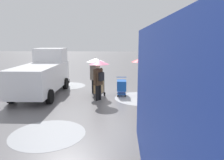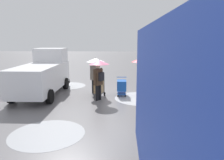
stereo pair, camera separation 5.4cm
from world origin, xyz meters
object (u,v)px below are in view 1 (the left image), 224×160
(shopping_cart_vendor, at_px, (122,86))
(hand_dolly_boxes, at_px, (99,85))
(bare_tree_near, at_px, (222,79))
(pedestrian_white_side, at_px, (141,67))
(street_lamp, at_px, (208,60))
(cargo_van_parked_right, at_px, (43,74))
(pedestrian_pink_side, at_px, (95,67))
(pedestrian_black_side, at_px, (99,71))

(shopping_cart_vendor, height_order, hand_dolly_boxes, hand_dolly_boxes)
(shopping_cart_vendor, xyz_separation_m, bare_tree_near, (-3.06, 5.30, 1.40))
(pedestrian_white_side, relative_size, street_lamp, 0.56)
(shopping_cart_vendor, relative_size, pedestrian_white_side, 0.47)
(hand_dolly_boxes, relative_size, pedestrian_white_side, 0.61)
(pedestrian_white_side, height_order, street_lamp, street_lamp)
(cargo_van_parked_right, xyz_separation_m, pedestrian_pink_side, (-3.02, -0.19, 0.41))
(pedestrian_white_side, bearing_deg, shopping_cart_vendor, 21.04)
(hand_dolly_boxes, bearing_deg, pedestrian_pink_side, -67.56)
(pedestrian_white_side, bearing_deg, bare_tree_near, 108.71)
(shopping_cart_vendor, xyz_separation_m, pedestrian_pink_side, (1.55, -0.39, 1.02))
(pedestrian_pink_side, distance_m, pedestrian_black_side, 1.36)
(cargo_van_parked_right, height_order, hand_dolly_boxes, cargo_van_parked_right)
(hand_dolly_boxes, bearing_deg, pedestrian_black_side, 96.40)
(hand_dolly_boxes, bearing_deg, pedestrian_white_side, -163.79)
(hand_dolly_boxes, xyz_separation_m, pedestrian_black_side, (-0.07, 0.65, 0.90))
(bare_tree_near, bearing_deg, cargo_van_parked_right, -35.81)
(bare_tree_near, bearing_deg, hand_dolly_boxes, -49.26)
(cargo_van_parked_right, xyz_separation_m, pedestrian_black_side, (-3.37, 1.12, 0.39))
(shopping_cart_vendor, bearing_deg, pedestrian_pink_side, -14.29)
(hand_dolly_boxes, relative_size, bare_tree_near, 0.33)
(pedestrian_pink_side, height_order, pedestrian_black_side, same)
(cargo_van_parked_right, bearing_deg, street_lamp, 154.18)
(cargo_van_parked_right, bearing_deg, pedestrian_pink_side, -176.44)
(shopping_cart_vendor, distance_m, pedestrian_white_side, 1.57)
(cargo_van_parked_right, bearing_deg, shopping_cart_vendor, 177.42)
(pedestrian_pink_side, xyz_separation_m, street_lamp, (-4.82, 3.98, 0.79))
(hand_dolly_boxes, distance_m, pedestrian_black_side, 1.11)
(cargo_van_parked_right, distance_m, bare_tree_near, 9.44)
(street_lamp, bearing_deg, shopping_cart_vendor, -47.63)
(cargo_van_parked_right, distance_m, pedestrian_black_side, 3.57)
(shopping_cart_vendor, distance_m, hand_dolly_boxes, 1.31)
(cargo_van_parked_right, height_order, pedestrian_black_side, cargo_van_parked_right)
(pedestrian_pink_side, height_order, bare_tree_near, bare_tree_near)
(pedestrian_black_side, xyz_separation_m, bare_tree_near, (-4.26, 4.38, 0.40))
(street_lamp, bearing_deg, cargo_van_parked_right, -25.82)
(hand_dolly_boxes, height_order, pedestrian_pink_side, pedestrian_pink_side)
(bare_tree_near, relative_size, street_lamp, 1.02)
(pedestrian_black_side, distance_m, bare_tree_near, 6.13)
(pedestrian_black_side, relative_size, pedestrian_white_side, 1.00)
(cargo_van_parked_right, relative_size, pedestrian_pink_side, 2.49)
(pedestrian_black_side, bearing_deg, pedestrian_pink_side, -75.25)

